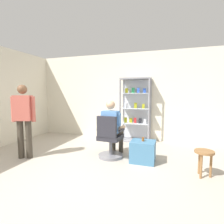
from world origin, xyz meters
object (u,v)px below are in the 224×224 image
(seated_shopkeeper, at_px, (113,125))
(office_chair, at_px, (110,141))
(display_cabinet_main, at_px, (136,109))
(storage_crate, at_px, (143,151))
(standing_customer, at_px, (24,117))
(wooden_stool, at_px, (204,156))
(tea_glass, at_px, (143,139))

(seated_shopkeeper, bearing_deg, office_chair, -95.33)
(display_cabinet_main, xyz_separation_m, office_chair, (-0.27, -1.65, -0.57))
(seated_shopkeeper, bearing_deg, storage_crate, -11.77)
(office_chair, distance_m, standing_customer, 1.97)
(storage_crate, xyz_separation_m, wooden_stool, (1.10, -0.36, 0.14))
(wooden_stool, bearing_deg, tea_glass, 161.82)
(storage_crate, distance_m, tea_glass, 0.26)
(standing_customer, height_order, wooden_stool, standing_customer)
(display_cabinet_main, relative_size, seated_shopkeeper, 1.47)
(wooden_stool, bearing_deg, storage_crate, 162.07)
(display_cabinet_main, xyz_separation_m, seated_shopkeeper, (-0.26, -1.49, -0.25))
(standing_customer, distance_m, wooden_stool, 3.69)
(storage_crate, height_order, tea_glass, tea_glass)
(display_cabinet_main, distance_m, standing_customer, 3.05)
(office_chair, xyz_separation_m, tea_glass, (0.74, 0.02, 0.09))
(office_chair, bearing_deg, tea_glass, 1.42)
(seated_shopkeeper, distance_m, storage_crate, 0.89)
(display_cabinet_main, xyz_separation_m, wooden_stool, (1.57, -2.00, -0.60))
(display_cabinet_main, distance_m, tea_glass, 1.76)
(office_chair, xyz_separation_m, seated_shopkeeper, (0.02, 0.16, 0.32))
(office_chair, distance_m, storage_crate, 0.76)
(display_cabinet_main, height_order, standing_customer, display_cabinet_main)
(office_chair, height_order, seated_shopkeeper, seated_shopkeeper)
(wooden_stool, bearing_deg, office_chair, 169.40)
(tea_glass, bearing_deg, storage_crate, -59.40)
(office_chair, relative_size, standing_customer, 0.59)
(storage_crate, bearing_deg, standing_customer, -166.70)
(tea_glass, bearing_deg, display_cabinet_main, 105.82)
(storage_crate, bearing_deg, wooden_stool, -17.93)
(office_chair, bearing_deg, storage_crate, 0.90)
(wooden_stool, bearing_deg, display_cabinet_main, 128.13)
(display_cabinet_main, height_order, office_chair, display_cabinet_main)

